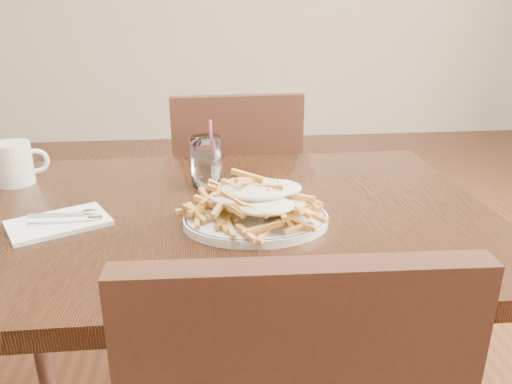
{
  "coord_description": "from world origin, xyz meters",
  "views": [
    {
      "loc": [
        -0.01,
        -1.0,
        1.17
      ],
      "look_at": [
        0.08,
        -0.09,
        0.82
      ],
      "focal_mm": 35.0,
      "sensor_mm": 36.0,
      "label": 1
    }
  ],
  "objects": [
    {
      "name": "napkin",
      "position": [
        -0.31,
        -0.05,
        0.75
      ],
      "size": [
        0.22,
        0.2,
        0.01
      ],
      "primitive_type": "cube",
      "rotation": [
        0.0,
        0.0,
        0.48
      ],
      "color": "white",
      "rests_on": "table"
    },
    {
      "name": "table",
      "position": [
        0.0,
        0.0,
        0.67
      ],
      "size": [
        1.2,
        0.8,
        0.75
      ],
      "color": "black",
      "rests_on": "ground"
    },
    {
      "name": "coffee_mug",
      "position": [
        -0.48,
        0.22,
        0.8
      ],
      "size": [
        0.13,
        0.09,
        0.1
      ],
      "color": "silver",
      "rests_on": "table"
    },
    {
      "name": "loaded_fries",
      "position": [
        0.08,
        -0.09,
        0.81
      ],
      "size": [
        0.32,
        0.29,
        0.08
      ],
      "color": "#C28F3B",
      "rests_on": "fries_plate"
    },
    {
      "name": "water_glass",
      "position": [
        -0.01,
        0.16,
        0.8
      ],
      "size": [
        0.07,
        0.07,
        0.16
      ],
      "color": "white",
      "rests_on": "table"
    },
    {
      "name": "fries_plate",
      "position": [
        0.08,
        -0.09,
        0.76
      ],
      "size": [
        0.32,
        0.29,
        0.02
      ],
      "color": "silver",
      "rests_on": "table"
    },
    {
      "name": "chair_far",
      "position": [
        0.08,
        0.64,
        0.51
      ],
      "size": [
        0.44,
        0.44,
        0.9
      ],
      "color": "black",
      "rests_on": "ground"
    },
    {
      "name": "cutlery",
      "position": [
        -0.31,
        -0.04,
        0.76
      ],
      "size": [
        0.16,
        0.06,
        0.01
      ],
      "color": "silver",
      "rests_on": "napkin"
    }
  ]
}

